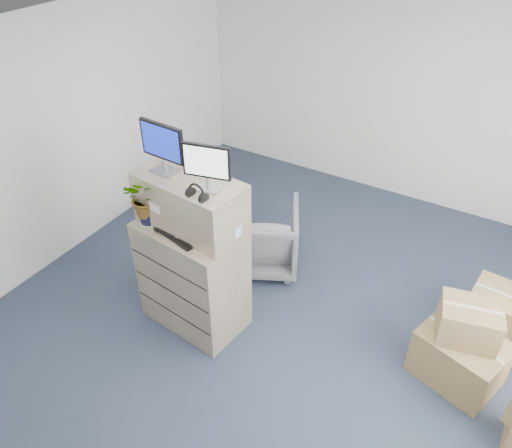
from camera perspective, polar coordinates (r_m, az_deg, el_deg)
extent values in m
plane|color=#222F3E|center=(5.08, 2.21, -14.53)|extent=(7.00, 7.00, 0.00)
cube|color=silver|center=(7.02, 16.99, 13.35)|extent=(6.00, 0.02, 2.80)
cube|color=gray|center=(5.03, -7.21, -5.89)|extent=(1.07, 0.72, 1.17)
cube|color=gray|center=(4.55, -7.51, 2.39)|extent=(1.05, 0.61, 0.50)
cube|color=#99999E|center=(4.56, -10.29, 6.04)|extent=(0.26, 0.19, 0.02)
cylinder|color=#99999E|center=(4.53, -10.38, 6.74)|extent=(0.04, 0.04, 0.11)
cube|color=black|center=(4.43, -10.69, 9.25)|extent=(0.47, 0.06, 0.33)
cube|color=navy|center=(4.42, -10.85, 9.17)|extent=(0.42, 0.03, 0.29)
cube|color=#99999E|center=(4.26, -5.48, 4.12)|extent=(0.25, 0.21, 0.01)
cylinder|color=#99999E|center=(4.23, -5.53, 4.78)|extent=(0.04, 0.04, 0.10)
cube|color=black|center=(4.13, -5.68, 7.14)|extent=(0.41, 0.13, 0.30)
cube|color=silver|center=(4.12, -5.76, 7.04)|extent=(0.37, 0.10, 0.26)
torus|color=black|center=(4.12, -6.77, 3.56)|extent=(0.18, 0.04, 0.18)
cube|color=black|center=(4.58, -8.83, -1.12)|extent=(0.53, 0.32, 0.03)
ellipsoid|color=silver|center=(4.38, -5.33, -2.71)|extent=(0.10, 0.08, 0.03)
cylinder|color=gray|center=(4.58, -6.80, 1.04)|extent=(0.08, 0.08, 0.28)
cube|color=silver|center=(4.73, -7.67, 0.26)|extent=(0.08, 0.07, 0.02)
cube|color=black|center=(4.68, -7.74, 1.03)|extent=(0.07, 0.04, 0.13)
cube|color=black|center=(4.51, -3.77, -1.14)|extent=(0.24, 0.21, 0.06)
cube|color=#458AEB|center=(4.46, -3.32, -0.22)|extent=(0.29, 0.15, 0.10)
cylinder|color=#A1C09A|center=(4.80, -12.05, 0.26)|extent=(0.20, 0.20, 0.02)
cylinder|color=black|center=(4.76, -12.16, 0.97)|extent=(0.17, 0.17, 0.13)
imported|color=#26611B|center=(4.67, -12.40, 2.58)|extent=(0.43, 0.46, 0.31)
imported|color=slate|center=(5.78, 0.56, -1.12)|extent=(1.11, 1.09, 0.87)
cube|color=olive|center=(5.07, 22.18, -13.99)|extent=(0.86, 0.75, 0.50)
cube|color=olive|center=(4.79, 23.12, -10.28)|extent=(0.58, 0.51, 0.35)
cube|color=olive|center=(5.56, 27.00, -9.85)|extent=(0.84, 0.58, 0.57)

